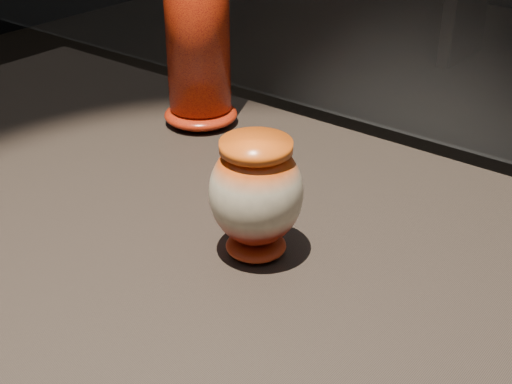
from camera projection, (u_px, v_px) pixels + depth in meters
main_vase at (256, 194)px, 0.91m from camera, size 0.16×0.16×0.16m
tall_vase at (197, 12)px, 1.23m from camera, size 0.15×0.15×0.43m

